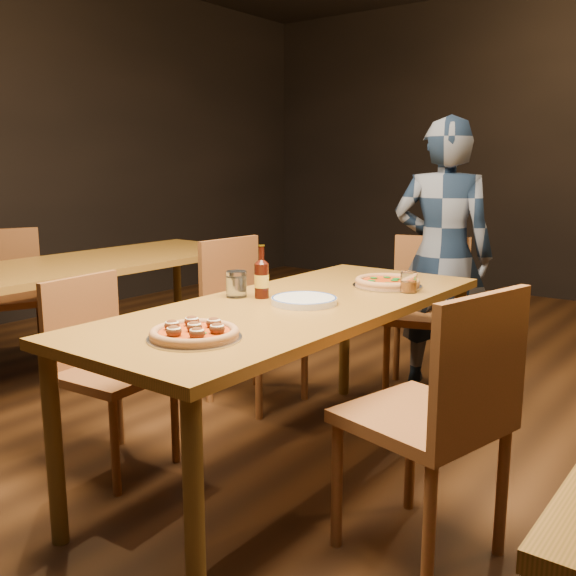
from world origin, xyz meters
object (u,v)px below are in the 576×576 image
Objects in this scene: chair_main_sw at (257,319)px; plate_stack at (304,301)px; table_main at (295,319)px; pizza_meatball at (194,332)px; chair_main_e at (422,416)px; beer_bottle at (262,280)px; chair_end at (426,315)px; amber_glass at (409,282)px; diner at (442,256)px; table_left at (101,270)px; pizza_margherita at (387,282)px; chair_nbr_left at (11,299)px; water_glass at (236,284)px; chair_main_nw at (114,372)px.

plate_stack is (0.71, -0.54, 0.29)m from chair_main_sw.
pizza_meatball is at bearing -84.10° from table_main.
chair_main_e is 0.95m from beer_bottle.
chair_main_e is 1.04× the size of chair_end.
table_main is 0.57m from amber_glass.
pizza_meatball reaches higher than plate_stack.
chair_main_e is 0.74m from plate_stack.
table_main is at bearing -172.32° from plate_stack.
chair_main_e is 0.62× the size of diner.
diner is (1.74, 1.10, 0.11)m from table_left.
pizza_margherita is 0.16m from amber_glass.
chair_nbr_left is at bearing 111.11° from chair_main_sw.
water_glass is at bearing -68.57° from chair_nbr_left.
chair_main_e is at bearing -12.29° from table_left.
table_left is 1.97m from chair_end.
chair_end reaches higher than plate_stack.
table_main is 7.32× the size of plate_stack.
chair_nbr_left is (-1.65, 0.48, 0.03)m from chair_main_nw.
beer_bottle is (-0.20, -1.23, 0.36)m from chair_end.
chair_main_sw is 3.02× the size of pizza_meatball.
pizza_meatball is at bearing -110.98° from chair_main_nw.
amber_glass is (1.98, 0.18, 0.12)m from table_left.
chair_main_nw is 0.80m from pizza_meatball.
amber_glass reaches higher than pizza_meatball.
chair_main_nw is at bearing -35.11° from table_left.
table_left is 1.26× the size of diner.
pizza_meatball reaches higher than pizza_margherita.
chair_nbr_left is 8.34× the size of water_glass.
chair_main_nw is at bearing -127.44° from pizza_margherita.
chair_end is 1.25m from plate_stack.
water_glass is at bearing 119.93° from pizza_meatball.
beer_bottle reaches higher than chair_end.
pizza_margherita is (0.80, 0.00, 0.30)m from chair_main_sw.
chair_end is 1.35m from water_glass.
pizza_meatball is at bearing 74.83° from diner.
amber_glass is (-0.41, 0.70, 0.30)m from chair_main_e.
table_main is 0.75m from chair_main_e.
beer_bottle is 0.67m from amber_glass.
chair_main_nw is 2.79× the size of pizza_meatball.
chair_nbr_left is 2.34m from plate_stack.
chair_main_e reaches higher than beer_bottle.
beer_bottle is 0.14× the size of diner.
chair_end is 4.21× the size of beer_bottle.
water_glass is at bearing -143.60° from chair_main_sw.
table_left is 2.03× the size of chair_main_e.
chair_end is at bearing 80.63° from beer_bottle.
beer_bottle is (-0.21, -0.01, 0.07)m from plate_stack.
chair_main_sw is 1.01× the size of chair_nbr_left.
plate_stack is at bearing -96.23° from chair_main_e.
table_left is 1.57m from beer_bottle.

